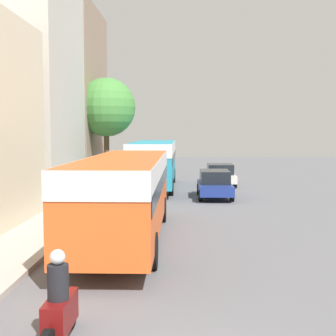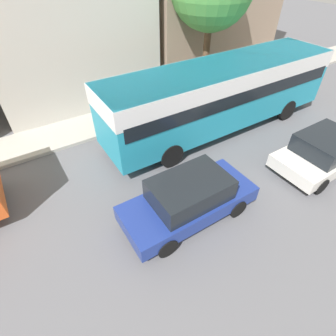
{
  "view_description": "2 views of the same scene",
  "coord_description": "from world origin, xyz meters",
  "px_view_note": "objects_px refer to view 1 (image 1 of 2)",
  "views": [
    {
      "loc": [
        -0.05,
        -5.68,
        3.71
      ],
      "look_at": [
        -0.8,
        19.09,
        1.74
      ],
      "focal_mm": 50.0,
      "sensor_mm": 36.0,
      "label": 1
    },
    {
      "loc": [
        6.04,
        16.58,
        6.79
      ],
      "look_at": [
        0.49,
        20.1,
        1.09
      ],
      "focal_mm": 28.0,
      "sensor_mm": 36.0,
      "label": 2
    }
  ],
  "objects_px": {
    "car_crossing": "(215,184)",
    "pedestrian_near_curb": "(97,172)",
    "bus_lead": "(125,186)",
    "car_far_curb": "(220,175)",
    "bus_following": "(154,158)",
    "motorcycle_behind_lead": "(59,309)"
  },
  "relations": [
    {
      "from": "bus_following",
      "to": "car_far_curb",
      "type": "relative_size",
      "value": 2.88
    },
    {
      "from": "car_far_curb",
      "to": "pedestrian_near_curb",
      "type": "xyz_separation_m",
      "value": [
        -8.11,
        -1.23,
        0.25
      ]
    },
    {
      "from": "bus_lead",
      "to": "bus_following",
      "type": "bearing_deg",
      "value": 89.62
    },
    {
      "from": "bus_lead",
      "to": "pedestrian_near_curb",
      "type": "relative_size",
      "value": 6.29
    },
    {
      "from": "bus_following",
      "to": "car_far_curb",
      "type": "height_order",
      "value": "bus_following"
    },
    {
      "from": "car_far_curb",
      "to": "pedestrian_near_curb",
      "type": "height_order",
      "value": "pedestrian_near_curb"
    },
    {
      "from": "bus_following",
      "to": "pedestrian_near_curb",
      "type": "height_order",
      "value": "bus_following"
    },
    {
      "from": "bus_following",
      "to": "car_crossing",
      "type": "distance_m",
      "value": 5.73
    },
    {
      "from": "bus_lead",
      "to": "bus_following",
      "type": "height_order",
      "value": "bus_following"
    },
    {
      "from": "bus_following",
      "to": "pedestrian_near_curb",
      "type": "distance_m",
      "value": 3.86
    },
    {
      "from": "bus_lead",
      "to": "car_crossing",
      "type": "relative_size",
      "value": 2.49
    },
    {
      "from": "bus_lead",
      "to": "car_crossing",
      "type": "distance_m",
      "value": 10.88
    },
    {
      "from": "car_crossing",
      "to": "pedestrian_near_curb",
      "type": "relative_size",
      "value": 2.52
    },
    {
      "from": "motorcycle_behind_lead",
      "to": "pedestrian_near_curb",
      "type": "distance_m",
      "value": 22.8
    },
    {
      "from": "bus_lead",
      "to": "pedestrian_near_curb",
      "type": "height_order",
      "value": "bus_lead"
    },
    {
      "from": "bus_following",
      "to": "motorcycle_behind_lead",
      "type": "bearing_deg",
      "value": -90.71
    },
    {
      "from": "car_crossing",
      "to": "pedestrian_near_curb",
      "type": "height_order",
      "value": "pedestrian_near_curb"
    },
    {
      "from": "car_crossing",
      "to": "pedestrian_near_curb",
      "type": "bearing_deg",
      "value": -31.3
    },
    {
      "from": "bus_lead",
      "to": "bus_following",
      "type": "distance_m",
      "value": 14.48
    },
    {
      "from": "car_far_curb",
      "to": "car_crossing",
      "type": "bearing_deg",
      "value": -97.62
    },
    {
      "from": "motorcycle_behind_lead",
      "to": "bus_lead",
      "type": "bearing_deg",
      "value": 88.7
    },
    {
      "from": "motorcycle_behind_lead",
      "to": "car_crossing",
      "type": "distance_m",
      "value": 18.47
    }
  ]
}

